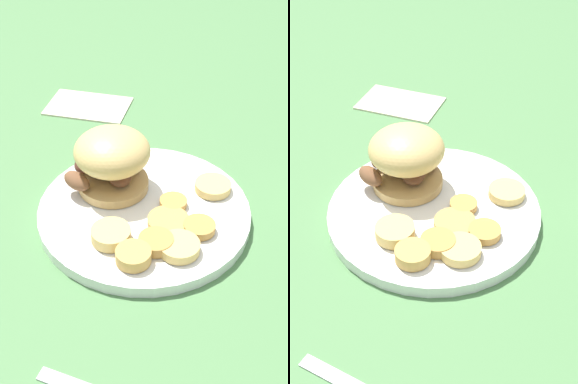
# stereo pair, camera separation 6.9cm
# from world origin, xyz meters

# --- Properties ---
(ground_plane) EXTENTS (4.00, 4.00, 0.00)m
(ground_plane) POSITION_xyz_m (0.00, 0.00, 0.00)
(ground_plane) COLOR #4C7A47
(dinner_plate) EXTENTS (0.28, 0.28, 0.02)m
(dinner_plate) POSITION_xyz_m (0.00, 0.00, 0.01)
(dinner_plate) COLOR white
(dinner_plate) RESTS_ON ground_plane
(sandwich) EXTENTS (0.10, 0.12, 0.09)m
(sandwich) POSITION_xyz_m (0.05, 0.04, 0.06)
(sandwich) COLOR tan
(sandwich) RESTS_ON dinner_plate
(potato_round_0) EXTENTS (0.04, 0.04, 0.01)m
(potato_round_0) POSITION_xyz_m (0.00, -0.04, 0.02)
(potato_round_0) COLOR #BC8942
(potato_round_0) RESTS_ON dinner_plate
(potato_round_1) EXTENTS (0.04, 0.04, 0.01)m
(potato_round_1) POSITION_xyz_m (-0.05, -0.07, 0.02)
(potato_round_1) COLOR #BC8942
(potato_round_1) RESTS_ON dinner_plate
(potato_round_2) EXTENTS (0.04, 0.04, 0.02)m
(potato_round_2) POSITION_xyz_m (-0.10, 0.02, 0.03)
(potato_round_2) COLOR tan
(potato_round_2) RESTS_ON dinner_plate
(potato_round_3) EXTENTS (0.05, 0.05, 0.01)m
(potato_round_3) POSITION_xyz_m (0.03, -0.10, 0.02)
(potato_round_3) COLOR #DBB766
(potato_round_3) RESTS_ON dinner_plate
(potato_round_4) EXTENTS (0.05, 0.05, 0.01)m
(potato_round_4) POSITION_xyz_m (-0.04, -0.03, 0.02)
(potato_round_4) COLOR tan
(potato_round_4) RESTS_ON dinner_plate
(potato_round_5) EXTENTS (0.05, 0.05, 0.02)m
(potato_round_5) POSITION_xyz_m (-0.06, 0.05, 0.03)
(potato_round_5) COLOR #DBB766
(potato_round_5) RESTS_ON dinner_plate
(potato_round_6) EXTENTS (0.05, 0.05, 0.01)m
(potato_round_6) POSITION_xyz_m (-0.08, -0.04, 0.02)
(potato_round_6) COLOR #DBB766
(potato_round_6) RESTS_ON dinner_plate
(potato_round_7) EXTENTS (0.04, 0.04, 0.01)m
(potato_round_7) POSITION_xyz_m (-0.08, -0.01, 0.02)
(potato_round_7) COLOR #BC8942
(potato_round_7) RESTS_ON dinner_plate
(napkin) EXTENTS (0.13, 0.16, 0.01)m
(napkin) POSITION_xyz_m (0.30, 0.08, 0.00)
(napkin) COLOR beige
(napkin) RESTS_ON ground_plane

